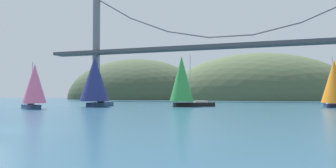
% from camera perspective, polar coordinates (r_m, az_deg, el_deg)
% --- Properties ---
extents(headland_center, '(84.43, 44.00, 41.73)m').
position_cam_1_polar(headland_center, '(152.19, 14.93, -2.68)').
color(headland_center, '#4C5B3D').
rests_on(headland_center, ground_plane).
extents(headland_left, '(73.20, 44.00, 40.68)m').
position_cam_1_polar(headland_left, '(168.16, -5.92, -2.65)').
color(headland_left, '#425138').
rests_on(headland_left, ground_plane).
extents(suspension_bridge, '(139.96, 6.00, 40.23)m').
position_cam_1_polar(suspension_bridge, '(114.31, 10.65, 6.75)').
color(suspension_bridge, slate).
rests_on(suspension_bridge, ground_plane).
extents(sailboat_navy_sail, '(6.11, 9.60, 10.03)m').
position_cam_1_polar(sailboat_navy_sail, '(65.45, -12.44, 0.68)').
color(sailboat_navy_sail, navy).
rests_on(sailboat_navy_sail, ground_plane).
extents(sailboat_orange_sail, '(4.74, 8.84, 9.49)m').
position_cam_1_polar(sailboat_orange_sail, '(67.62, 26.65, 0.20)').
color(sailboat_orange_sail, '#191E4C').
rests_on(sailboat_orange_sail, ground_plane).
extents(sailboat_pink_spinnaker, '(6.94, 5.70, 7.76)m').
position_cam_1_polar(sailboat_pink_spinnaker, '(58.44, -22.00, -0.17)').
color(sailboat_pink_spinnaker, navy).
rests_on(sailboat_pink_spinnaker, ground_plane).
extents(sailboat_green_sail, '(9.26, 7.86, 10.32)m').
position_cam_1_polar(sailboat_green_sail, '(64.86, 2.51, 0.63)').
color(sailboat_green_sail, black).
rests_on(sailboat_green_sail, ground_plane).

